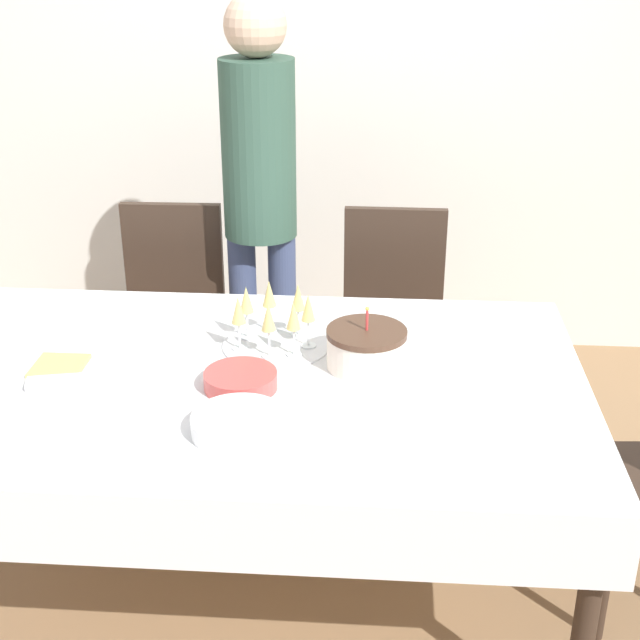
% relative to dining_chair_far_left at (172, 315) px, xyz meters
% --- Properties ---
extents(ground_plane, '(12.00, 12.00, 0.00)m').
position_rel_dining_chair_far_left_xyz_m(ground_plane, '(0.44, -0.93, -0.51)').
color(ground_plane, '#93704C').
extents(wall_back, '(8.00, 0.05, 2.70)m').
position_rel_dining_chair_far_left_xyz_m(wall_back, '(0.44, 0.93, 0.84)').
color(wall_back, silver).
rests_on(wall_back, ground_plane).
extents(dining_table, '(1.99, 1.22, 0.74)m').
position_rel_dining_chair_far_left_xyz_m(dining_table, '(0.44, -0.93, 0.13)').
color(dining_table, white).
rests_on(dining_table, ground_plane).
extents(dining_chair_far_left, '(0.43, 0.43, 0.94)m').
position_rel_dining_chair_far_left_xyz_m(dining_chair_far_left, '(0.00, 0.00, 0.00)').
color(dining_chair_far_left, '#38281E').
rests_on(dining_chair_far_left, ground_plane).
extents(dining_chair_far_right, '(0.42, 0.42, 0.94)m').
position_rel_dining_chair_far_left_xyz_m(dining_chair_far_right, '(0.89, 0.00, 0.00)').
color(dining_chair_far_right, '#38281E').
rests_on(dining_chair_far_right, ground_plane).
extents(birthday_cake, '(0.24, 0.24, 0.19)m').
position_rel_dining_chair_far_left_xyz_m(birthday_cake, '(0.80, -0.84, 0.29)').
color(birthday_cake, silver).
rests_on(birthday_cake, dining_table).
extents(champagne_tray, '(0.34, 0.34, 0.18)m').
position_rel_dining_chair_far_left_xyz_m(champagne_tray, '(0.51, -0.73, 0.32)').
color(champagne_tray, silver).
rests_on(champagne_tray, dining_table).
extents(plate_stack_main, '(0.25, 0.25, 0.05)m').
position_rel_dining_chair_far_left_xyz_m(plate_stack_main, '(0.48, -1.24, 0.26)').
color(plate_stack_main, white).
rests_on(plate_stack_main, dining_table).
extents(plate_stack_dessert, '(0.21, 0.21, 0.05)m').
position_rel_dining_chair_far_left_xyz_m(plate_stack_dessert, '(0.45, -1.00, 0.26)').
color(plate_stack_dessert, '#CC4C47').
rests_on(plate_stack_dessert, dining_table).
extents(cake_knife, '(0.28, 0.14, 0.00)m').
position_rel_dining_chair_far_left_xyz_m(cake_knife, '(0.76, -1.03, 0.23)').
color(cake_knife, silver).
rests_on(cake_knife, dining_table).
extents(fork_pile, '(0.18, 0.10, 0.02)m').
position_rel_dining_chair_far_left_xyz_m(fork_pile, '(-0.09, -1.03, 0.24)').
color(fork_pile, silver).
rests_on(fork_pile, dining_table).
extents(napkin_pile, '(0.15, 0.15, 0.01)m').
position_rel_dining_chair_far_left_xyz_m(napkin_pile, '(-0.11, -0.92, 0.24)').
color(napkin_pile, '#E0D166').
rests_on(napkin_pile, dining_table).
extents(person_standing, '(0.28, 0.28, 1.73)m').
position_rel_dining_chair_far_left_xyz_m(person_standing, '(0.36, 0.06, 0.54)').
color(person_standing, '#3F4C72').
rests_on(person_standing, ground_plane).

